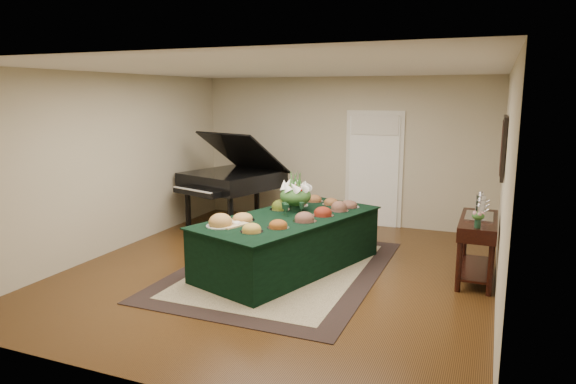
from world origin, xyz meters
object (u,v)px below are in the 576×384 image
at_px(mahogany_sideboard, 478,233).
at_px(buffet_table, 289,242).
at_px(floral_centerpiece, 296,192).
at_px(grand_piano, 232,179).

bearing_deg(mahogany_sideboard, buffet_table, -167.81).
bearing_deg(floral_centerpiece, buffet_table, -82.05).
xyz_separation_m(buffet_table, mahogany_sideboard, (2.41, 0.52, 0.26)).
xyz_separation_m(grand_piano, mahogany_sideboard, (4.27, -1.30, -0.23)).
height_order(grand_piano, mahogany_sideboard, grand_piano).
bearing_deg(grand_piano, floral_centerpiece, -38.64).
bearing_deg(mahogany_sideboard, floral_centerpiece, -176.74).
relative_size(floral_centerpiece, mahogany_sideboard, 0.38).
bearing_deg(floral_centerpiece, grand_piano, 141.36).
relative_size(buffet_table, floral_centerpiece, 6.41).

